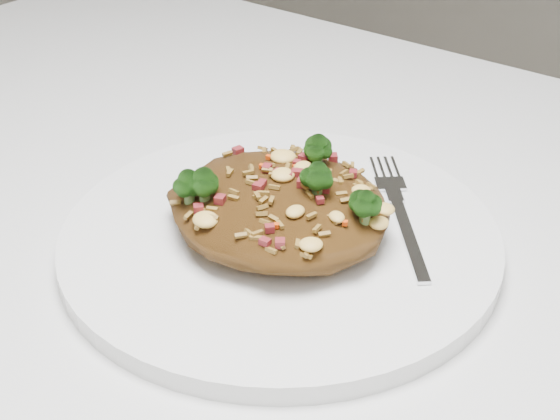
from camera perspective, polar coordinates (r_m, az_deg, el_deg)
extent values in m
cube|color=silver|center=(0.56, -0.12, -3.78)|extent=(1.20, 0.80, 0.04)
cylinder|color=brown|center=(1.29, -9.88, -1.41)|extent=(0.06, 0.06, 0.71)
cylinder|color=white|center=(0.54, 0.00, -1.98)|extent=(0.30, 0.30, 0.01)
ellipsoid|color=brown|center=(0.52, 0.00, 0.27)|extent=(0.15, 0.14, 0.04)
ellipsoid|color=#103907|center=(0.51, -6.71, 1.87)|extent=(0.02, 0.02, 0.02)
ellipsoid|color=#103907|center=(0.49, 6.29, 0.45)|extent=(0.02, 0.02, 0.02)
ellipsoid|color=#103907|center=(0.50, 2.77, 2.48)|extent=(0.02, 0.02, 0.02)
ellipsoid|color=#103907|center=(0.50, -5.58, 1.97)|extent=(0.02, 0.02, 0.02)
ellipsoid|color=#103907|center=(0.54, 2.80, 4.51)|extent=(0.02, 0.02, 0.02)
cube|color=silver|center=(0.52, 9.74, -2.99)|extent=(0.07, 0.08, 0.00)
cube|color=silver|center=(0.60, 7.90, 2.41)|extent=(0.04, 0.04, 0.00)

